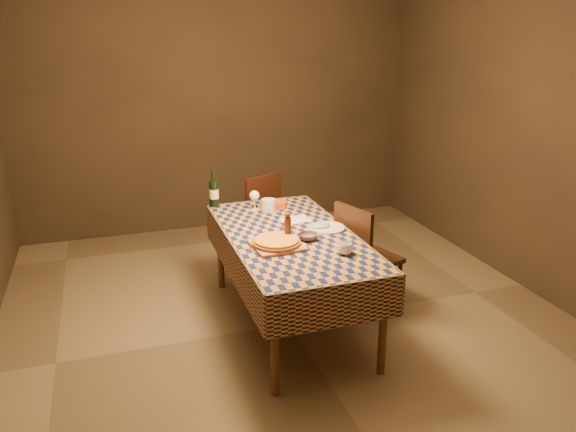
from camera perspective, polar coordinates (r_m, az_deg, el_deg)
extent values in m
plane|color=brown|center=(4.59, 0.20, -10.88)|extent=(5.00, 5.00, 0.00)
cube|color=#34271D|center=(6.47, -6.98, 10.52)|extent=(4.50, 0.10, 2.70)
cube|color=#34271D|center=(2.03, 23.79, -10.24)|extent=(4.50, 0.10, 2.70)
cube|color=#34271D|center=(5.24, 24.41, 7.02)|extent=(0.10, 5.00, 2.70)
cylinder|color=brown|center=(3.62, -1.35, -12.88)|extent=(0.06, 0.06, 0.75)
cylinder|color=brown|center=(3.88, 9.65, -10.83)|extent=(0.06, 0.06, 0.75)
cylinder|color=brown|center=(5.06, -6.89, -3.34)|extent=(0.06, 0.06, 0.75)
cylinder|color=brown|center=(5.25, 1.25, -2.37)|extent=(0.06, 0.06, 0.75)
cube|color=brown|center=(4.27, 0.21, -2.24)|extent=(0.90, 1.80, 0.03)
cube|color=brown|center=(4.26, 0.21, -1.99)|extent=(0.92, 1.82, 0.02)
cube|color=brown|center=(3.54, 4.99, -9.13)|extent=(0.94, 0.01, 0.30)
cube|color=brown|center=(5.13, -3.05, 0.02)|extent=(0.94, 0.01, 0.30)
cube|color=brown|center=(4.20, -5.83, -4.48)|extent=(0.01, 1.84, 0.30)
cube|color=brown|center=(4.47, 5.87, -2.98)|extent=(0.01, 1.84, 0.30)
cube|color=#9F6C4A|center=(4.03, -1.19, -2.97)|extent=(0.38, 0.38, 0.02)
cylinder|color=#8F4317|center=(4.02, -1.19, -2.69)|extent=(0.44, 0.44, 0.02)
cylinder|color=orange|center=(4.01, -1.19, -2.46)|extent=(0.39, 0.39, 0.02)
cylinder|color=#4C2111|center=(4.11, -0.03, -1.34)|extent=(0.06, 0.06, 0.18)
sphere|color=#4C2111|center=(4.08, -0.03, 0.08)|extent=(0.04, 0.04, 0.04)
imported|color=#614651|center=(4.15, 2.05, -2.13)|extent=(0.18, 0.18, 0.04)
cylinder|color=white|center=(4.82, -3.40, 0.65)|extent=(0.07, 0.07, 0.01)
cylinder|color=white|center=(4.81, -3.41, 1.14)|extent=(0.01, 0.01, 0.08)
sphere|color=white|center=(4.78, -3.43, 2.09)|extent=(0.09, 0.09, 0.09)
ellipsoid|color=#440908|center=(4.79, -3.43, 1.98)|extent=(0.06, 0.06, 0.03)
cylinder|color=black|center=(4.91, -7.53, 2.26)|extent=(0.10, 0.10, 0.23)
cylinder|color=black|center=(4.87, -7.61, 4.10)|extent=(0.04, 0.04, 0.09)
cylinder|color=silver|center=(4.91, -7.53, 2.26)|extent=(0.11, 0.11, 0.08)
cylinder|color=silver|center=(4.77, -1.99, 1.10)|extent=(0.16, 0.16, 0.10)
cube|color=#C34719|center=(4.89, -1.48, 1.25)|extent=(0.26, 0.22, 0.05)
cylinder|color=silver|center=(4.38, 3.98, -1.21)|extent=(0.29, 0.29, 0.02)
imported|color=silver|center=(3.90, 5.81, -3.32)|extent=(0.12, 0.12, 0.08)
cube|color=white|center=(4.57, 0.80, -0.37)|extent=(0.25, 0.21, 0.00)
ellipsoid|color=#94A8BE|center=(4.38, 3.25, -0.99)|extent=(0.19, 0.16, 0.05)
cube|color=black|center=(5.59, -3.78, -0.25)|extent=(0.55, 0.55, 0.04)
cube|color=black|center=(5.36, -2.51, 1.75)|extent=(0.40, 0.20, 0.46)
cylinder|color=black|center=(5.90, -3.45, -1.59)|extent=(0.04, 0.04, 0.43)
cylinder|color=black|center=(5.70, -6.27, -2.43)|extent=(0.04, 0.04, 0.43)
cylinder|color=black|center=(5.64, -1.16, -2.55)|extent=(0.04, 0.04, 0.43)
cylinder|color=black|center=(5.43, -4.04, -3.47)|extent=(0.04, 0.04, 0.43)
cube|color=black|center=(4.69, 8.27, -4.29)|extent=(0.53, 0.53, 0.04)
cube|color=black|center=(4.46, 6.58, -1.96)|extent=(0.16, 0.41, 0.46)
cylinder|color=black|center=(4.79, 11.21, -7.02)|extent=(0.04, 0.04, 0.43)
cylinder|color=black|center=(5.01, 8.20, -5.62)|extent=(0.04, 0.04, 0.43)
cylinder|color=black|center=(4.55, 8.08, -8.26)|extent=(0.04, 0.04, 0.43)
cylinder|color=black|center=(4.79, 5.08, -6.72)|extent=(0.04, 0.04, 0.43)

